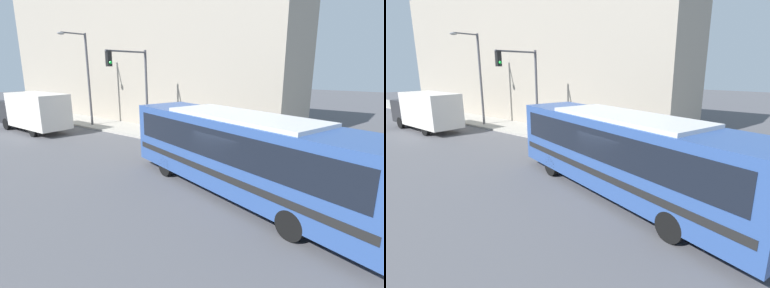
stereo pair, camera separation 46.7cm
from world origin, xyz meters
The scene contains 9 objects.
ground_plane centered at (0.00, 0.00, 0.00)m, with size 120.00×120.00×0.00m, color #515156.
sidewalk centered at (6.18, 20.00, 0.07)m, with size 3.37×70.00×0.13m.
building_facade centered at (10.87, 16.85, 6.08)m, with size 6.00×31.71×12.16m.
city_bus centered at (0.28, -0.31, 1.80)m, with size 5.50×11.47×3.14m.
delivery_truck centered at (1.45, 17.76, 1.60)m, with size 2.33×7.15×2.93m.
fire_hydrant centered at (5.10, 3.12, 0.52)m, with size 0.24×0.32×0.78m.
traffic_light_pole centered at (4.18, 9.50, 4.05)m, with size 3.28×0.35×5.75m.
street_lamp centered at (5.05, 16.10, 4.40)m, with size 2.38×0.28×7.22m.
pedestrian_near_corner centered at (6.96, 6.14, 1.02)m, with size 0.34×0.34×1.75m.
Camera 1 is at (-9.44, -5.28, 4.80)m, focal length 28.00 mm.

